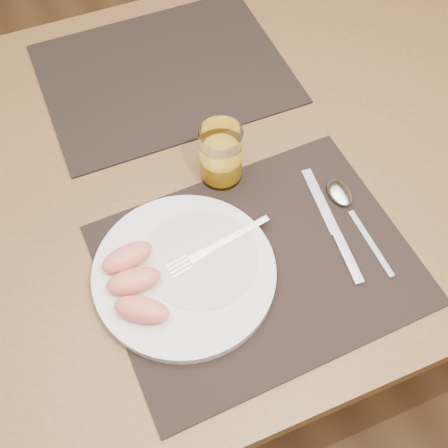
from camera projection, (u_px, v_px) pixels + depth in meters
ground at (205, 328)px, 1.58m from camera, size 5.00×5.00×0.00m
table at (195, 192)px, 1.02m from camera, size 1.40×0.90×0.75m
placemat_near at (258, 264)px, 0.84m from camera, size 0.46×0.37×0.00m
placemat_far at (164, 73)px, 1.06m from camera, size 0.45×0.35×0.00m
plate at (184, 273)px, 0.82m from camera, size 0.27×0.27×0.02m
plate_dressing at (201, 258)px, 0.83m from camera, size 0.17×0.17×0.00m
fork at (211, 249)px, 0.83m from camera, size 0.17×0.05×0.00m
knife at (336, 233)px, 0.87m from camera, size 0.04×0.22×0.01m
spoon at (344, 200)px, 0.90m from camera, size 0.04×0.19×0.01m
juice_glass at (221, 157)px, 0.89m from camera, size 0.07×0.07×0.10m
grapefruit_wedges at (134, 282)px, 0.79m from camera, size 0.09×0.15×0.03m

